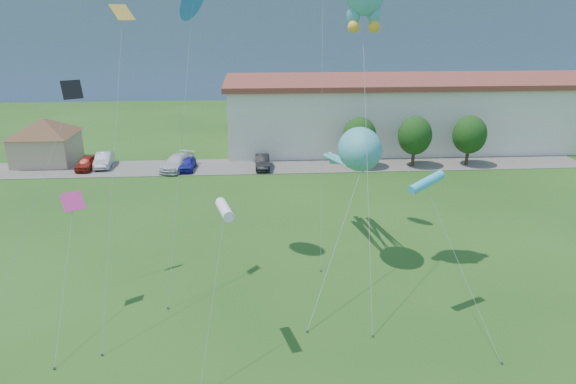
{
  "coord_description": "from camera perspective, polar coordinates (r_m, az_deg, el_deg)",
  "views": [
    {
      "loc": [
        -1.17,
        -18.57,
        15.81
      ],
      "look_at": [
        0.64,
        8.0,
        6.47
      ],
      "focal_mm": 32.0,
      "sensor_mm": 36.0,
      "label": 1
    }
  ],
  "objects": [
    {
      "name": "octopus_kite",
      "position": [
        33.93,
        7.53,
        4.09
      ],
      "size": [
        5.51,
        14.78,
        9.08
      ],
      "color": "teal",
      "rests_on": "ground"
    },
    {
      "name": "tree_mid",
      "position": [
        56.68,
        13.92,
        6.1
      ],
      "size": [
        3.6,
        3.6,
        5.47
      ],
      "color": "#3F2B19",
      "rests_on": "ground"
    },
    {
      "name": "parked_car_red",
      "position": [
        58.52,
        -21.47,
        3.04
      ],
      "size": [
        1.77,
        4.02,
        1.34
      ],
      "primitive_type": "imported",
      "rotation": [
        0.0,
        0.0,
        -0.05
      ],
      "color": "maroon",
      "rests_on": "parking_strip"
    },
    {
      "name": "hill_ridge",
      "position": [
        138.62,
        -3.59,
        17.93
      ],
      "size": [
        160.0,
        50.0,
        25.0
      ],
      "primitive_type": "cube",
      "color": "slate",
      "rests_on": "ground"
    },
    {
      "name": "tree_near",
      "position": [
        55.16,
        7.93,
        6.13
      ],
      "size": [
        3.6,
        3.6,
        5.47
      ],
      "color": "#3F2B19",
      "rests_on": "ground"
    },
    {
      "name": "parked_car_black",
      "position": [
        54.82,
        -2.86,
        3.38
      ],
      "size": [
        1.51,
        4.31,
        1.42
      ],
      "primitive_type": "imported",
      "rotation": [
        0.0,
        0.0,
        0.0
      ],
      "color": "black",
      "rests_on": "parking_strip"
    },
    {
      "name": "warehouse",
      "position": [
        69.21,
        19.5,
        8.52
      ],
      "size": [
        61.0,
        15.0,
        8.2
      ],
      "color": "beige",
      "rests_on": "ground"
    },
    {
      "name": "pavilion",
      "position": [
        62.33,
        -25.42,
        5.62
      ],
      "size": [
        9.2,
        9.2,
        5.0
      ],
      "color": "tan",
      "rests_on": "ground"
    },
    {
      "name": "parked_car_silver",
      "position": [
        58.87,
        -19.77,
        3.4
      ],
      "size": [
        1.95,
        4.62,
        1.48
      ],
      "primitive_type": "imported",
      "rotation": [
        0.0,
        0.0,
        0.09
      ],
      "color": "#AAA9B0",
      "rests_on": "parking_strip"
    },
    {
      "name": "parked_car_white",
      "position": [
        55.59,
        -12.2,
        3.25
      ],
      "size": [
        3.78,
        5.67,
        1.53
      ],
      "primitive_type": "imported",
      "rotation": [
        0.0,
        0.0,
        -0.34
      ],
      "color": "silver",
      "rests_on": "parking_strip"
    },
    {
      "name": "small_kite_pink",
      "position": [
        29.56,
        -22.95,
        -2.4
      ],
      "size": [
        1.29,
        6.63,
        6.65
      ],
      "color": "#DA3083",
      "rests_on": "ground"
    },
    {
      "name": "small_kite_blue",
      "position": [
        32.62,
        -10.63,
        19.54
      ],
      "size": [
        2.58,
        7.82,
        17.18
      ],
      "color": "blue",
      "rests_on": "ground"
    },
    {
      "name": "small_kite_black",
      "position": [
        32.21,
        -23.72,
        7.77
      ],
      "size": [
        4.69,
        6.09,
        12.06
      ],
      "color": "black",
      "rests_on": "ground"
    },
    {
      "name": "small_kite_yellow",
      "position": [
        29.52,
        -18.21,
        14.15
      ],
      "size": [
        1.42,
        8.93,
        16.24
      ],
      "color": "gold",
      "rests_on": "ground"
    },
    {
      "name": "parked_car_blue",
      "position": [
        55.25,
        -11.13,
        3.1
      ],
      "size": [
        1.75,
        3.91,
        1.3
      ],
      "primitive_type": "imported",
      "rotation": [
        0.0,
        0.0,
        -0.05
      ],
      "color": "navy",
      "rests_on": "parking_strip"
    },
    {
      "name": "tree_far",
      "position": [
        58.78,
        19.53,
        6.02
      ],
      "size": [
        3.6,
        3.6,
        5.47
      ],
      "color": "#3F2B19",
      "rests_on": "ground"
    },
    {
      "name": "small_kite_white",
      "position": [
        23.77,
        -7.08,
        -2.07
      ],
      "size": [
        1.51,
        4.98,
        7.68
      ],
      "color": "white",
      "rests_on": "ground"
    },
    {
      "name": "parking_strip",
      "position": [
        55.86,
        -2.54,
        2.9
      ],
      "size": [
        70.0,
        6.0,
        0.06
      ],
      "primitive_type": "cube",
      "color": "#59544C",
      "rests_on": "ground"
    },
    {
      "name": "small_kite_cyan",
      "position": [
        27.66,
        15.19,
        0.91
      ],
      "size": [
        2.88,
        6.44,
        7.88
      ],
      "color": "#31BCE0",
      "rests_on": "ground"
    }
  ]
}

